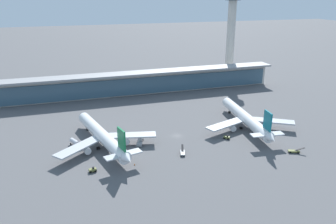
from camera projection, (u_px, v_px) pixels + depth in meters
The scene contains 12 objects.
ground_plane at pixel (177, 136), 159.60m from camera, with size 1200.00×1200.00×0.00m, color #515154.
airliner_left_stand at pixel (103, 136), 146.81m from camera, with size 45.64×60.32×16.23m.
airliner_centre_stand at pixel (246, 118), 167.63m from camera, with size 46.62×60.97×16.23m.
service_truck_near_nose_grey at pixel (140, 140), 151.25m from camera, with size 4.85×8.87×2.95m.
service_truck_under_wing_grey at pixel (76, 143), 148.20m from camera, with size 5.72×8.73×2.95m.
service_truck_mid_apron_olive at pixel (227, 137), 155.95m from camera, with size 3.23×3.22×2.05m.
service_truck_by_tail_olive at pixel (93, 170), 127.30m from camera, with size 3.09×2.12×2.05m.
service_truck_on_taxiway_olive at pixel (294, 151), 142.56m from camera, with size 6.78×3.94×2.70m.
service_truck_at_far_stand_grey at pixel (183, 152), 141.28m from camera, with size 3.40×6.89×2.70m.
terminal_building at pixel (141, 82), 224.20m from camera, with size 192.60×12.80×15.20m.
control_tower at pixel (231, 28), 259.21m from camera, with size 12.00×12.00×71.90m.
safety_cone_alpha at pixel (135, 164), 132.43m from camera, with size 0.62×0.62×0.70m.
Camera 1 is at (-48.36, -138.01, 65.11)m, focal length 35.43 mm.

